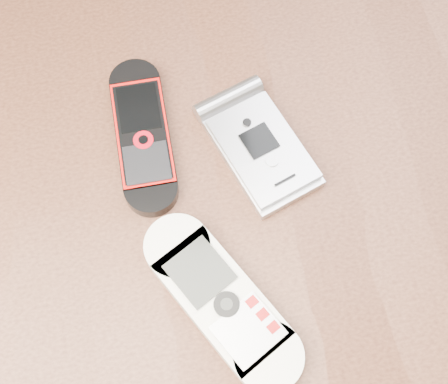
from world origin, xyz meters
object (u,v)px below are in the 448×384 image
Objects in this scene: table at (219,237)px; nokia_black_red at (143,135)px; motorola_razr at (261,148)px; nokia_white at (221,301)px.

nokia_black_red is at bearing 129.15° from table.
motorola_razr reaches higher than table.
nokia_white is (-0.01, -0.08, 0.11)m from table.
nokia_white and motorola_razr have the same top height.
nokia_white is at bearing -75.20° from nokia_black_red.
nokia_black_red is 0.10m from motorola_razr.
motorola_razr is (0.04, 0.03, 0.11)m from table.
table is at bearing -160.91° from motorola_razr.
nokia_white is at bearing -98.29° from table.
motorola_razr is (0.09, -0.03, 0.00)m from nokia_black_red.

